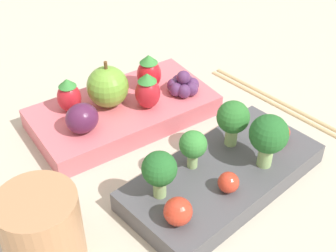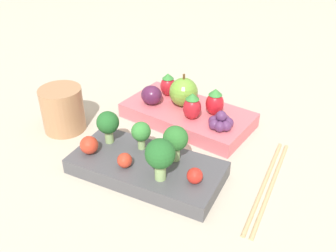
% 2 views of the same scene
% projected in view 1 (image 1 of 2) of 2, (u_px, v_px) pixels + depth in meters
% --- Properties ---
extents(ground_plane, '(4.00, 4.00, 0.00)m').
position_uv_depth(ground_plane, '(168.00, 152.00, 0.53)').
color(ground_plane, '#BCB29E').
extents(bento_box_savoury, '(0.22, 0.10, 0.02)m').
position_uv_depth(bento_box_savoury, '(223.00, 176.00, 0.49)').
color(bento_box_savoury, '#4C4C51').
rests_on(bento_box_savoury, ground_plane).
extents(bento_box_fruit, '(0.23, 0.14, 0.03)m').
position_uv_depth(bento_box_fruit, '(121.00, 113.00, 0.57)').
color(bento_box_fruit, '#DB6670').
rests_on(bento_box_fruit, ground_plane).
extents(broccoli_floret_0, '(0.04, 0.04, 0.05)m').
position_uv_depth(broccoli_floret_0, '(233.00, 119.00, 0.49)').
color(broccoli_floret_0, '#93B770').
rests_on(broccoli_floret_0, bento_box_savoury).
extents(broccoli_floret_1, '(0.03, 0.03, 0.05)m').
position_uv_depth(broccoli_floret_1, '(159.00, 170.00, 0.43)').
color(broccoli_floret_1, '#93B770').
rests_on(broccoli_floret_1, bento_box_savoury).
extents(broccoli_floret_2, '(0.03, 0.03, 0.04)m').
position_uv_depth(broccoli_floret_2, '(193.00, 146.00, 0.47)').
color(broccoli_floret_2, '#93B770').
rests_on(broccoli_floret_2, bento_box_savoury).
extents(broccoli_floret_3, '(0.04, 0.04, 0.06)m').
position_uv_depth(broccoli_floret_3, '(269.00, 136.00, 0.46)').
color(broccoli_floret_3, '#93B770').
rests_on(broccoli_floret_3, bento_box_savoury).
extents(cherry_tomato_0, '(0.03, 0.03, 0.03)m').
position_uv_depth(cherry_tomato_0, '(178.00, 211.00, 0.42)').
color(cherry_tomato_0, red).
rests_on(cherry_tomato_0, bento_box_savoury).
extents(cherry_tomato_1, '(0.02, 0.02, 0.02)m').
position_uv_depth(cherry_tomato_1, '(228.00, 182.00, 0.45)').
color(cherry_tomato_1, red).
rests_on(cherry_tomato_1, bento_box_savoury).
extents(cherry_tomato_2, '(0.02, 0.02, 0.02)m').
position_uv_depth(cherry_tomato_2, '(280.00, 133.00, 0.51)').
color(cherry_tomato_2, red).
rests_on(cherry_tomato_2, bento_box_savoury).
extents(apple, '(0.05, 0.05, 0.06)m').
position_uv_depth(apple, '(108.00, 87.00, 0.55)').
color(apple, '#70A838').
rests_on(apple, bento_box_fruit).
extents(strawberry_0, '(0.03, 0.03, 0.04)m').
position_uv_depth(strawberry_0, '(69.00, 95.00, 0.54)').
color(strawberry_0, red).
rests_on(strawberry_0, bento_box_fruit).
extents(strawberry_1, '(0.03, 0.03, 0.05)m').
position_uv_depth(strawberry_1, '(148.00, 91.00, 0.55)').
color(strawberry_1, red).
rests_on(strawberry_1, bento_box_fruit).
extents(strawberry_2, '(0.03, 0.03, 0.05)m').
position_uv_depth(strawberry_2, '(149.00, 72.00, 0.58)').
color(strawberry_2, red).
rests_on(strawberry_2, bento_box_fruit).
extents(plum, '(0.04, 0.03, 0.03)m').
position_uv_depth(plum, '(82.00, 118.00, 0.51)').
color(plum, '#511E42').
rests_on(plum, bento_box_fruit).
extents(grape_cluster, '(0.04, 0.04, 0.03)m').
position_uv_depth(grape_cluster, '(183.00, 85.00, 0.58)').
color(grape_cluster, '#562D5B').
rests_on(grape_cluster, bento_box_fruit).
extents(drinking_cup, '(0.07, 0.07, 0.08)m').
position_uv_depth(drinking_cup, '(42.00, 230.00, 0.40)').
color(drinking_cup, tan).
rests_on(drinking_cup, ground_plane).
extents(chopsticks_pair, '(0.02, 0.21, 0.01)m').
position_uv_depth(chopsticks_pair, '(276.00, 101.00, 0.61)').
color(chopsticks_pair, tan).
rests_on(chopsticks_pair, ground_plane).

